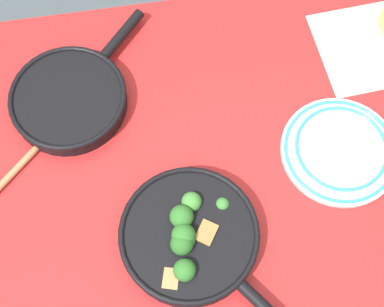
{
  "coord_description": "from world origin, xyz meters",
  "views": [
    {
      "loc": [
        0.07,
        0.43,
        1.83
      ],
      "look_at": [
        0.0,
        0.0,
        0.8
      ],
      "focal_mm": 50.0,
      "sensor_mm": 36.0,
      "label": 1
    }
  ],
  "objects": [
    {
      "name": "ground_plane",
      "position": [
        0.0,
        0.0,
        0.0
      ],
      "size": [
        14.0,
        14.0,
        0.0
      ],
      "primitive_type": "plane",
      "color": "#424C51"
    },
    {
      "name": "skillet_eggs",
      "position": [
        0.24,
        -0.17,
        0.8
      ],
      "size": [
        0.32,
        0.34,
        0.04
      ],
      "rotation": [
        0.0,
        0.0,
        3.99
      ],
      "color": "black",
      "rests_on": "dining_table_red"
    },
    {
      "name": "wooden_spoon",
      "position": [
        0.33,
        -0.07,
        0.78
      ],
      "size": [
        0.27,
        0.26,
        0.02
      ],
      "rotation": [
        0.0,
        0.0,
        3.9
      ],
      "color": "#A87A4C",
      "rests_on": "dining_table_red"
    },
    {
      "name": "dinner_plate_stack",
      "position": [
        -0.31,
        0.04,
        0.79
      ],
      "size": [
        0.25,
        0.25,
        0.03
      ],
      "color": "white",
      "rests_on": "dining_table_red"
    },
    {
      "name": "skillet_broccoli",
      "position": [
        0.03,
        0.18,
        0.8
      ],
      "size": [
        0.31,
        0.37,
        0.08
      ],
      "rotation": [
        0.0,
        0.0,
        2.21
      ],
      "color": "black",
      "rests_on": "dining_table_red"
    },
    {
      "name": "dining_table_red",
      "position": [
        0.0,
        0.0,
        0.69
      ],
      "size": [
        1.36,
        0.84,
        0.78
      ],
      "color": "red",
      "rests_on": "ground_plane"
    }
  ]
}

